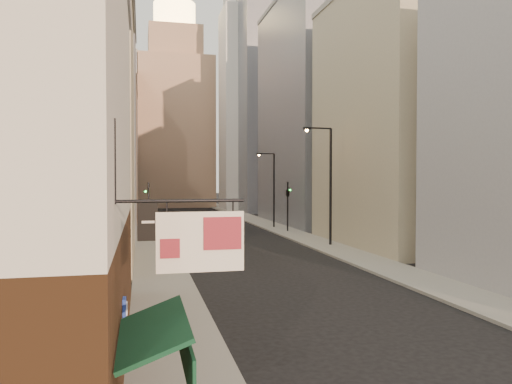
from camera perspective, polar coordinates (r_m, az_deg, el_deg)
name	(u,v)px	position (r m, az deg, el deg)	size (l,w,h in m)	color
sidewalk_left	(150,222)	(61.25, -12.02, -3.41)	(3.00, 140.00, 0.15)	gray
sidewalk_right	(255,220)	(62.83, -0.07, -3.25)	(3.00, 140.00, 0.15)	gray
near_building_left	(14,153)	(15.42, -25.96, 4.05)	(8.30, 23.04, 12.30)	#4F2F1A
left_bldg_beige	(65,134)	(32.44, -20.99, 6.20)	(8.00, 12.00, 16.00)	#9E957B
left_bldg_grey	(91,128)	(48.45, -18.38, 7.01)	(8.00, 16.00, 20.00)	gray
left_bldg_tan	(105,154)	(66.25, -16.92, 4.22)	(8.00, 18.00, 17.00)	tan
left_bldg_wingrid	(113,138)	(86.40, -16.03, 5.91)	(8.00, 20.00, 24.00)	gray
right_bldg_beige	(394,119)	(41.25, 15.51, 8.01)	(8.00, 16.00, 20.00)	#9E957B
right_bldg_wingrid	(310,114)	(59.83, 6.23, 8.90)	(8.00, 20.00, 26.00)	gray
highrise	(290,62)	(90.15, 3.91, 14.56)	(21.00, 23.00, 51.20)	gray
clock_tower	(175,115)	(99.01, -9.24, 8.65)	(14.00, 14.00, 44.90)	tan
white_tower	(245,101)	(86.86, -1.24, 10.33)	(8.00, 8.00, 41.50)	silver
streetlamp_mid	(328,179)	(39.27, 8.21, 1.50)	(2.43, 0.45, 9.28)	black
streetlamp_far	(272,186)	(53.19, 1.87, 0.74)	(2.07, 0.62, 8.02)	black
traffic_light_left	(149,199)	(44.20, -12.18, -0.83)	(0.53, 0.40, 5.00)	black
traffic_light_right	(288,194)	(49.17, 3.64, -0.18)	(0.68, 0.68, 5.00)	black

